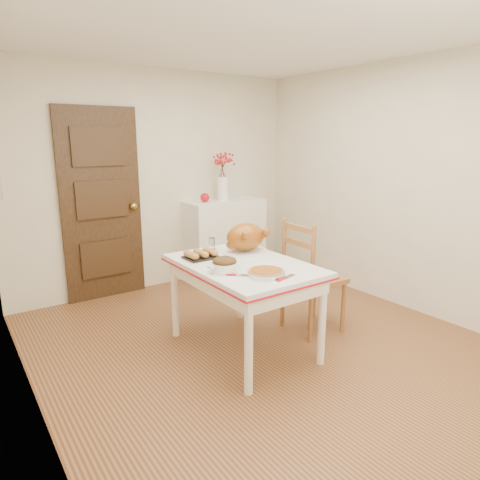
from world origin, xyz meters
TOP-DOWN VIEW (x-y plane):
  - floor at (0.00, 0.00)m, footprint 3.50×4.00m
  - ceiling at (0.00, 0.00)m, footprint 3.50×4.00m
  - wall_back at (0.00, 2.00)m, footprint 3.50×0.00m
  - wall_left at (-1.75, 0.00)m, footprint 0.00×4.00m
  - wall_right at (1.75, 0.00)m, footprint 0.00×4.00m
  - door_back at (-0.70, 1.97)m, footprint 0.85×0.06m
  - sideboard at (0.76, 1.78)m, footprint 0.99×0.44m
  - kitchen_table at (-0.18, 0.07)m, footprint 0.86×1.26m
  - chair_oak at (0.57, 0.03)m, footprint 0.48×0.48m
  - berry_vase at (0.73, 1.78)m, footprint 0.31×0.31m
  - apple at (0.48, 1.78)m, footprint 0.11×0.11m
  - turkey_platter at (0.02, 0.32)m, footprint 0.46×0.40m
  - pumpkin_pie at (-0.23, -0.29)m, footprint 0.31×0.31m
  - stuffing_dish at (-0.42, -0.03)m, footprint 0.32×0.29m
  - rolls_tray at (-0.39, 0.39)m, footprint 0.27×0.21m
  - pie_server at (-0.15, -0.42)m, footprint 0.21×0.11m
  - carving_knife at (-0.38, -0.19)m, footprint 0.25×0.23m
  - drinking_glass at (-0.16, 0.59)m, footprint 0.08×0.08m
  - shaker_pair at (0.10, 0.57)m, footprint 0.10×0.04m

SIDE VIEW (x-z plane):
  - floor at x=0.00m, z-range 0.00..0.00m
  - kitchen_table at x=-0.18m, z-range 0.00..0.75m
  - sideboard at x=0.76m, z-range 0.00..0.99m
  - chair_oak at x=0.57m, z-range 0.00..1.03m
  - pie_server at x=-0.15m, z-range 0.75..0.77m
  - carving_knife at x=-0.38m, z-range 0.75..0.77m
  - pumpkin_pie at x=-0.23m, z-range 0.75..0.81m
  - rolls_tray at x=-0.39m, z-range 0.75..0.82m
  - shaker_pair at x=0.10m, z-range 0.75..0.85m
  - drinking_glass at x=-0.16m, z-range 0.75..0.86m
  - stuffing_dish at x=-0.42m, z-range 0.75..0.86m
  - turkey_platter at x=0.02m, z-range 0.75..1.01m
  - door_back at x=-0.70m, z-range 0.00..2.06m
  - apple at x=0.48m, z-range 0.99..1.10m
  - wall_back at x=0.00m, z-range 0.00..2.50m
  - wall_left at x=-1.75m, z-range 0.00..2.50m
  - wall_right at x=1.75m, z-range 0.00..2.50m
  - berry_vase at x=0.73m, z-range 0.99..1.58m
  - ceiling at x=0.00m, z-range 2.50..2.50m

